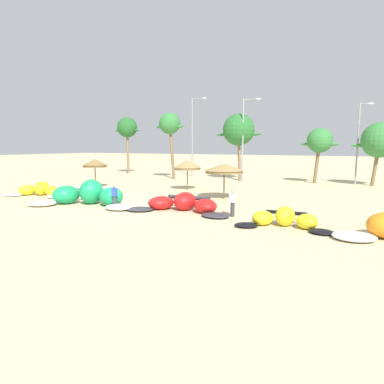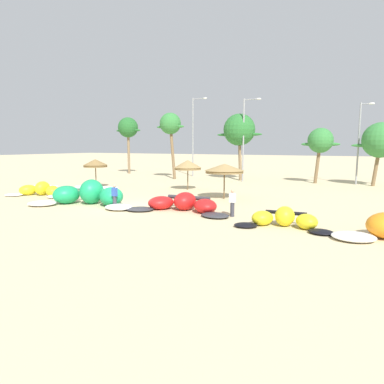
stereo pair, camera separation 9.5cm
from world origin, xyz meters
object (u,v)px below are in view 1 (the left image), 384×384
object	(u,v)px
beach_umbrella_near_palms	(224,168)
person_near_kites	(115,197)
lamppost_west_center	(244,136)
lamppost_east_center	(359,140)
kite_left	(88,195)
lamppost_west	(193,133)
kite_far_left	(40,190)
beach_umbrella_near_van	(95,163)
kite_left_of_center	(183,204)
palm_center_right	(380,140)
palm_left_of_gap	(239,130)
kite_center	(284,219)
palm_leftmost	(127,128)
beach_umbrella_middle	(187,165)
palm_center_left	(320,141)
palm_left	(170,125)
person_by_umbrellas	(233,203)

from	to	relation	value
beach_umbrella_near_palms	person_near_kites	size ratio (longest dim) A/B	1.90
lamppost_west_center	lamppost_east_center	world-z (taller)	lamppost_west_center
kite_left	lamppost_west	bearing A→B (deg)	99.17
kite_far_left	beach_umbrella_near_van	distance (m)	6.65
kite_left	kite_left_of_center	world-z (taller)	kite_left
beach_umbrella_near_palms	palm_center_right	world-z (taller)	palm_center_right
person_near_kites	palm_left_of_gap	world-z (taller)	palm_left_of_gap
kite_center	beach_umbrella_near_van	distance (m)	22.00
palm_leftmost	lamppost_west_center	world-z (taller)	lamppost_west_center
beach_umbrella_near_van	beach_umbrella_middle	size ratio (longest dim) A/B	1.00
palm_center_left	lamppost_west	bearing A→B (deg)	175.23
kite_left	palm_center_left	distance (m)	25.66
palm_left_of_gap	lamppost_east_center	xyz separation A→B (m)	(12.99, 1.28, -1.20)
kite_center	palm_center_right	xyz separation A→B (m)	(4.49, 22.37, 4.27)
person_near_kites	lamppost_west	distance (m)	25.14
kite_left_of_center	palm_center_left	world-z (taller)	palm_center_left
beach_umbrella_near_palms	lamppost_east_center	bearing A→B (deg)	60.97
beach_umbrella_near_palms	beach_umbrella_middle	bearing A→B (deg)	145.11
kite_center	palm_leftmost	world-z (taller)	palm_leftmost
kite_far_left	lamppost_west_center	size ratio (longest dim) A/B	0.58
beach_umbrella_middle	beach_umbrella_near_palms	size ratio (longest dim) A/B	0.92
palm_left_of_gap	lamppost_west_center	xyz separation A→B (m)	(1.17, -1.29, -0.68)
palm_left	kite_left	bearing A→B (deg)	-75.86
beach_umbrella_near_palms	lamppost_east_center	xyz separation A→B (m)	(8.83, 15.91, 2.38)
person_near_kites	palm_center_right	size ratio (longest dim) A/B	0.25
lamppost_west_center	kite_far_left	bearing A→B (deg)	-120.95
palm_leftmost	palm_left_of_gap	bearing A→B (deg)	-4.99
kite_center	beach_umbrella_near_palms	world-z (taller)	beach_umbrella_near_palms
kite_center	palm_leftmost	size ratio (longest dim) A/B	0.61
beach_umbrella_near_van	palm_center_left	distance (m)	23.99
kite_left_of_center	palm_left_of_gap	size ratio (longest dim) A/B	0.91
person_by_umbrellas	beach_umbrella_middle	bearing A→B (deg)	130.48
kite_far_left	beach_umbrella_near_van	xyz separation A→B (m)	(0.19, 6.35, 1.99)
lamppost_east_center	kite_center	bearing A→B (deg)	-96.31
person_near_kites	lamppost_west	bearing A→B (deg)	105.18
kite_left	palm_left_of_gap	world-z (taller)	palm_left_of_gap
beach_umbrella_near_van	lamppost_west_center	bearing A→B (deg)	48.34
kite_left	palm_leftmost	world-z (taller)	palm_leftmost
palm_left	palm_left_of_gap	bearing A→B (deg)	16.86
palm_left	lamppost_west	bearing A→B (deg)	76.91
beach_umbrella_near_palms	person_by_umbrellas	xyz separation A→B (m)	(2.99, -5.97, -1.58)
kite_left_of_center	lamppost_west	xyz separation A→B (m)	(-10.79, 22.33, 5.36)
kite_far_left	kite_left_of_center	size ratio (longest dim) A/B	0.76
beach_umbrella_near_van	beach_umbrella_near_palms	xyz separation A→B (m)	(14.11, -0.85, -0.03)
palm_left_of_gap	palm_center_left	distance (m)	9.27
kite_left	beach_umbrella_near_van	world-z (taller)	beach_umbrella_near_van
kite_far_left	lamppost_east_center	distance (m)	31.80
beach_umbrella_near_palms	palm_center_left	xyz separation A→B (m)	(4.99, 15.20, 2.23)
person_near_kites	lamppost_east_center	xyz separation A→B (m)	(13.64, 23.14, 3.97)
kite_left	kite_left_of_center	distance (m)	7.10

